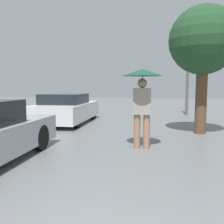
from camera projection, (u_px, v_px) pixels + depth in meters
pedestrian at (142, 89)px, 5.94m from camera, size 0.95×0.95×1.92m
parked_car_farthest at (66, 109)px, 10.26m from camera, size 1.86×3.90×1.20m
tree at (203, 42)px, 7.72m from camera, size 2.12×2.12×3.99m
street_lamp at (188, 72)px, 12.77m from camera, size 0.25×0.25×3.92m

